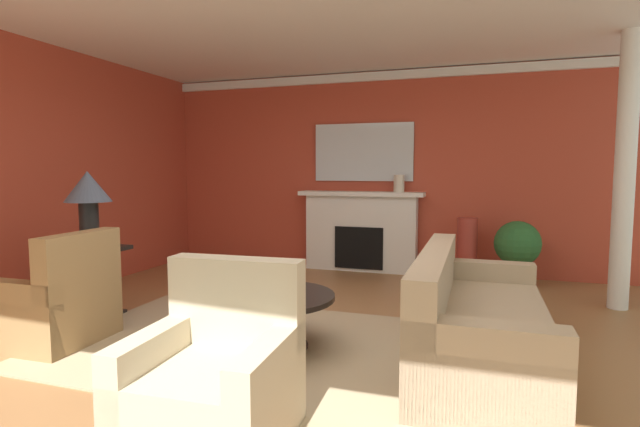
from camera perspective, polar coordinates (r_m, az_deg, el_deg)
ground_plane at (r=4.22m, az=-2.22°, el=-15.08°), size 8.41×8.41×0.00m
wall_fireplace at (r=7.14m, az=7.01°, el=4.89°), size 7.05×0.12×2.87m
wall_window at (r=6.15m, az=-31.25°, el=4.16°), size 0.12×7.07×2.87m
ceiling_panel at (r=4.48m, az=-0.90°, el=23.84°), size 7.05×7.07×0.06m
crown_moulding at (r=7.19m, az=7.01°, el=15.74°), size 7.05×0.08×0.12m
area_rug at (r=4.15m, az=-5.41°, el=-15.39°), size 3.68×2.22×0.01m
fireplace at (r=7.04m, az=4.83°, el=-2.33°), size 1.80×0.35×1.15m
mantel_mirror at (r=7.11m, az=5.13°, el=7.19°), size 1.45×0.04×0.83m
sofa at (r=3.88m, az=17.82°, el=-12.53°), size 0.90×2.10×0.85m
armchair_near_window at (r=4.72m, az=-28.76°, el=-9.62°), size 0.82×0.82×0.95m
armchair_facing_fireplace at (r=2.81m, az=-12.23°, el=-19.13°), size 0.84×0.84×0.95m
coffee_table at (r=4.04m, az=-5.45°, el=-11.01°), size 1.00×1.00×0.45m
side_table at (r=5.32m, az=-25.29°, el=-6.84°), size 0.56×0.56×0.70m
table_lamp at (r=5.22m, az=-25.64°, el=2.07°), size 0.44×0.44×0.75m
vase_mantel_right at (r=6.83m, az=9.28°, el=3.50°), size 0.15×0.15×0.24m
vase_tall_corner at (r=6.58m, az=16.90°, el=-4.14°), size 0.26×0.26×0.85m
book_red_cover at (r=4.10m, az=-7.54°, el=-8.92°), size 0.25×0.20×0.03m
potted_plant at (r=6.49m, az=22.21°, el=-3.81°), size 0.56×0.56×0.83m
column_white at (r=5.92m, az=32.23°, el=4.10°), size 0.20×0.20×2.87m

